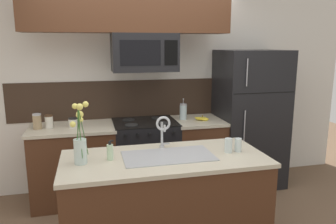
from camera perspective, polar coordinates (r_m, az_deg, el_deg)
name	(u,v)px	position (r m, az deg, el deg)	size (l,w,h in m)	color
rear_partition	(162,86)	(4.32, -1.02, 4.57)	(5.20, 0.10, 2.60)	silver
splash_band	(140,99)	(4.23, -4.82, 2.33)	(3.22, 0.01, 0.48)	#332319
back_counter_left	(74,164)	(4.05, -16.00, -8.69)	(0.97, 0.65, 0.91)	#4C2B19
back_counter_right	(197,154)	(4.25, 5.13, -7.28)	(0.62, 0.65, 0.91)	#4C2B19
stove_range	(145,158)	(4.09, -3.95, -7.95)	(0.76, 0.64, 0.93)	black
microwave	(144,53)	(3.83, -4.16, 10.30)	(0.74, 0.40, 0.43)	black
upper_cabinet_band	(128,5)	(3.80, -6.91, 18.01)	(2.29, 0.34, 0.60)	#4C2B19
refrigerator	(249,118)	(4.43, 13.87, -1.08)	(0.83, 0.74, 1.77)	black
storage_jar_tall	(37,121)	(3.92, -21.83, -1.53)	(0.09, 0.09, 0.17)	#997F5B
storage_jar_medium	(49,122)	(3.92, -20.00, -1.57)	(0.09, 0.09, 0.15)	silver
storage_jar_short	(73,123)	(3.87, -16.19, -1.81)	(0.10, 0.10, 0.11)	silver
banana_bunch	(202,119)	(4.08, 6.01, -1.17)	(0.19, 0.15, 0.08)	yellow
french_press	(183,112)	(4.11, 2.67, 0.08)	(0.09, 0.09, 0.27)	silver
island_counter	(165,206)	(2.96, -0.56, -16.09)	(1.71, 0.78, 0.91)	#4C2B19
kitchen_sink	(168,164)	(2.81, 0.05, -9.04)	(0.76, 0.41, 0.16)	#ADAFB5
sink_faucet	(163,128)	(2.92, -0.88, -2.76)	(0.14, 0.14, 0.31)	#B7BABF
dish_soap_bottle	(110,152)	(2.72, -10.05, -6.82)	(0.06, 0.05, 0.16)	beige
drinking_glass	(228,145)	(2.91, 10.48, -5.73)	(0.07, 0.07, 0.13)	silver
spare_glass	(238,145)	(2.95, 12.11, -5.63)	(0.06, 0.06, 0.12)	silver
flower_vase	(80,144)	(2.67, -15.05, -5.43)	(0.15, 0.16, 0.49)	silver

